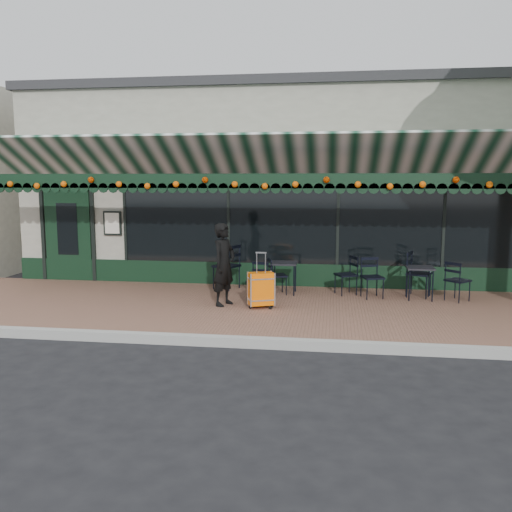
# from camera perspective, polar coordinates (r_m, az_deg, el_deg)

# --- Properties ---
(ground) EXTENTS (80.00, 80.00, 0.00)m
(ground) POSITION_cam_1_polar(r_m,az_deg,el_deg) (8.29, -1.28, -9.38)
(ground) COLOR black
(ground) RESTS_ON ground
(sidewalk) EXTENTS (18.00, 4.00, 0.15)m
(sidewalk) POSITION_cam_1_polar(r_m,az_deg,el_deg) (10.18, 0.57, -5.64)
(sidewalk) COLOR brown
(sidewalk) RESTS_ON ground
(curb) EXTENTS (18.00, 0.16, 0.15)m
(curb) POSITION_cam_1_polar(r_m,az_deg,el_deg) (8.20, -1.37, -9.04)
(curb) COLOR #9E9E99
(curb) RESTS_ON ground
(restaurant_building) EXTENTS (12.00, 9.60, 4.50)m
(restaurant_building) POSITION_cam_1_polar(r_m,az_deg,el_deg) (15.70, 3.42, 7.24)
(restaurant_building) COLOR gray
(restaurant_building) RESTS_ON ground
(woman) EXTENTS (0.57, 0.66, 1.54)m
(woman) POSITION_cam_1_polar(r_m,az_deg,el_deg) (10.08, -3.39, -0.90)
(woman) COLOR black
(woman) RESTS_ON sidewalk
(suitcase) EXTENTS (0.51, 0.40, 1.02)m
(suitcase) POSITION_cam_1_polar(r_m,az_deg,el_deg) (9.91, 0.54, -3.55)
(suitcase) COLOR orange
(suitcase) RESTS_ON sidewalk
(cafe_table_a) EXTENTS (0.52, 0.52, 0.64)m
(cafe_table_a) POSITION_cam_1_polar(r_m,az_deg,el_deg) (11.07, 16.87, -1.44)
(cafe_table_a) COLOR black
(cafe_table_a) RESTS_ON sidewalk
(cafe_table_b) EXTENTS (0.53, 0.53, 0.65)m
(cafe_table_b) POSITION_cam_1_polar(r_m,az_deg,el_deg) (11.14, 2.98, -1.00)
(cafe_table_b) COLOR black
(cafe_table_b) RESTS_ON sidewalk
(chair_a_left) EXTENTS (0.53, 0.53, 0.80)m
(chair_a_left) POSITION_cam_1_polar(r_m,az_deg,el_deg) (11.22, 9.45, -2.00)
(chair_a_left) COLOR black
(chair_a_left) RESTS_ON sidewalk
(chair_a_right) EXTENTS (0.59, 0.59, 0.92)m
(chair_a_right) POSITION_cam_1_polar(r_m,az_deg,el_deg) (11.32, 16.79, -1.84)
(chair_a_right) COLOR black
(chair_a_right) RESTS_ON sidewalk
(chair_a_front) EXTENTS (0.51, 0.51, 0.81)m
(chair_a_front) POSITION_cam_1_polar(r_m,az_deg,el_deg) (10.98, 12.14, -2.25)
(chair_a_front) COLOR black
(chair_a_front) RESTS_ON sidewalk
(chair_a_extra) EXTENTS (0.56, 0.56, 0.79)m
(chair_a_extra) POSITION_cam_1_polar(r_m,az_deg,el_deg) (11.17, 20.46, -2.47)
(chair_a_extra) COLOR black
(chair_a_extra) RESTS_ON sidewalk
(chair_b_left) EXTENTS (0.64, 0.64, 0.97)m
(chair_b_left) POSITION_cam_1_polar(r_m,az_deg,el_deg) (11.64, -3.14, -1.10)
(chair_b_left) COLOR black
(chair_b_left) RESTS_ON sidewalk
(chair_b_right) EXTENTS (0.49, 0.49, 0.76)m
(chair_b_right) POSITION_cam_1_polar(r_m,az_deg,el_deg) (11.11, 2.23, -2.10)
(chair_b_right) COLOR black
(chair_b_right) RESTS_ON sidewalk
(chair_b_front) EXTENTS (0.45, 0.45, 0.75)m
(chair_b_front) POSITION_cam_1_polar(r_m,az_deg,el_deg) (10.51, 0.15, -2.70)
(chair_b_front) COLOR black
(chair_b_front) RESTS_ON sidewalk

